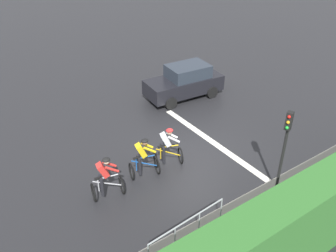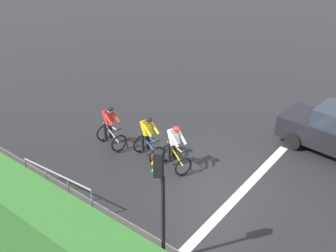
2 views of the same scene
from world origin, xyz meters
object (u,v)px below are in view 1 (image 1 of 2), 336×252
object	(u,v)px
cyclist_lead	(106,179)
cyclist_second	(143,159)
cyclist_mid	(167,148)
car_black	(185,82)
traffic_light_near_crossing	(285,141)
pedestrian_railing_kerbside	(187,226)

from	to	relation	value
cyclist_lead	cyclist_second	distance (m)	1.68
cyclist_second	cyclist_mid	distance (m)	1.15
car_black	traffic_light_near_crossing	xyz separation A→B (m)	(-8.01, 1.93, 1.35)
car_black	cyclist_mid	bearing A→B (deg)	136.61
cyclist_second	pedestrian_railing_kerbside	xyz separation A→B (m)	(-3.54, 0.62, -0.03)
pedestrian_railing_kerbside	cyclist_second	bearing A→B (deg)	-9.98
car_black	pedestrian_railing_kerbside	size ratio (longest dim) A/B	1.46
cyclist_mid	traffic_light_near_crossing	xyz separation A→B (m)	(-3.57, -2.26, 1.43)
cyclist_second	traffic_light_near_crossing	size ratio (longest dim) A/B	0.50
cyclist_second	traffic_light_near_crossing	xyz separation A→B (m)	(-3.50, -3.40, 1.43)
car_black	pedestrian_railing_kerbside	xyz separation A→B (m)	(-8.05, 5.96, -0.11)
cyclist_second	car_black	size ratio (longest dim) A/B	0.39
cyclist_second	car_black	bearing A→B (deg)	-49.82
cyclist_second	traffic_light_near_crossing	bearing A→B (deg)	-135.77
cyclist_mid	traffic_light_near_crossing	size ratio (longest dim) A/B	0.50
car_black	cyclist_second	bearing A→B (deg)	130.18
car_black	cyclist_lead	bearing A→B (deg)	124.18
cyclist_mid	pedestrian_railing_kerbside	bearing A→B (deg)	153.91
cyclist_second	car_black	distance (m)	6.99
cyclist_second	cyclist_mid	world-z (taller)	same
cyclist_mid	car_black	distance (m)	6.10
cyclist_mid	pedestrian_railing_kerbside	xyz separation A→B (m)	(-3.61, 1.77, -0.03)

